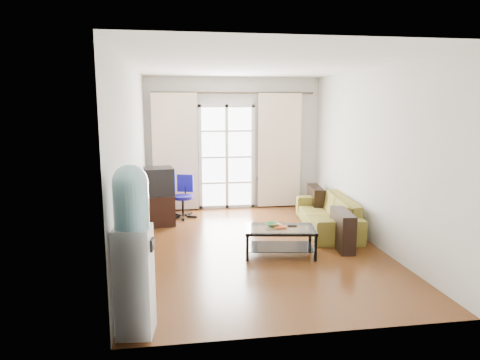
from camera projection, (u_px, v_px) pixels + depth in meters
name	position (u px, v px, depth m)	size (l,w,h in m)	color
floor	(257.00, 246.00, 6.56)	(5.20, 5.20, 0.00)	brown
ceiling	(258.00, 65.00, 6.10)	(5.20, 5.20, 0.00)	white
wall_back	(234.00, 144.00, 8.86)	(3.60, 0.02, 2.70)	silver
wall_front	(313.00, 193.00, 3.79)	(3.60, 0.02, 2.70)	silver
wall_left	(133.00, 161.00, 6.06)	(0.02, 5.20, 2.70)	silver
wall_right	(372.00, 156.00, 6.59)	(0.02, 5.20, 2.70)	silver
french_door	(227.00, 157.00, 8.83)	(1.16, 0.06, 2.15)	white
curtain_rod	(234.00, 93.00, 8.59)	(0.04, 0.04, 3.30)	#4C3F2D
curtain_left	(175.00, 152.00, 8.59)	(0.90, 0.07, 2.35)	#FFEBCD
curtain_right	(279.00, 151.00, 8.91)	(0.90, 0.07, 2.35)	#FFEBCD
radiator	(272.00, 192.00, 9.05)	(0.64, 0.12, 0.64)	gray
sofa	(327.00, 213.00, 7.39)	(1.00, 2.05, 0.58)	brown
coffee_table	(280.00, 238.00, 6.11)	(1.07, 0.72, 0.40)	silver
bowl	(272.00, 225.00, 6.16)	(0.23, 0.23, 0.05)	#328B38
book	(273.00, 227.00, 6.10)	(0.20, 0.25, 0.02)	#B11523
remote	(292.00, 226.00, 6.16)	(0.14, 0.04, 0.02)	black
tv_stand	(159.00, 208.00, 7.81)	(0.50, 0.74, 0.55)	black
crt_tv	(158.00, 181.00, 7.64)	(0.60, 0.60, 0.49)	black
task_chair	(183.00, 205.00, 8.21)	(0.70, 0.70, 0.81)	black
water_cooler	(133.00, 248.00, 3.89)	(0.37, 0.36, 1.61)	silver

